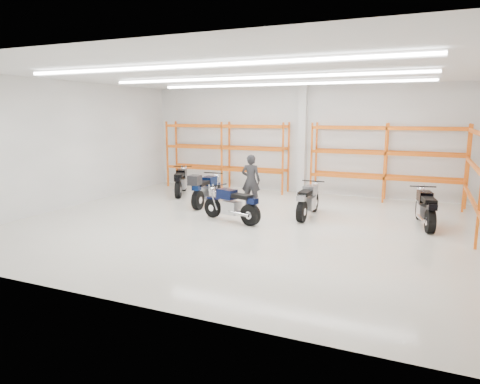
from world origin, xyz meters
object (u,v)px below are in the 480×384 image
at_px(motorcycle_main, 233,206).
at_px(motorcycle_back_c, 308,201).
at_px(standing_man, 251,181).
at_px(motorcycle_back_b, 205,190).
at_px(structural_column, 302,140).
at_px(motorcycle_back_a, 181,182).
at_px(motorcycle_back_d, 426,209).

relative_size(motorcycle_main, motorcycle_back_c, 0.96).
distance_m(motorcycle_main, standing_man, 2.45).
bearing_deg(motorcycle_back_b, structural_column, 57.70).
xyz_separation_m(motorcycle_back_a, motorcycle_back_c, (5.86, -1.76, -0.01)).
bearing_deg(motorcycle_back_b, standing_man, 23.70).
xyz_separation_m(motorcycle_main, motorcycle_back_d, (5.51, 1.72, 0.01)).
height_order(motorcycle_back_a, motorcycle_back_c, motorcycle_back_a).
xyz_separation_m(motorcycle_main, motorcycle_back_b, (-1.91, 1.71, 0.08)).
height_order(motorcycle_back_a, motorcycle_back_d, motorcycle_back_a).
xyz_separation_m(motorcycle_back_b, motorcycle_back_d, (7.42, 0.01, -0.07)).
xyz_separation_m(motorcycle_back_a, structural_column, (4.49, 2.42, 1.71)).
height_order(motorcycle_main, motorcycle_back_d, motorcycle_back_d).
bearing_deg(motorcycle_back_a, motorcycle_back_b, -38.33).
height_order(motorcycle_main, motorcycle_back_b, motorcycle_back_b).
relative_size(motorcycle_back_b, structural_column, 0.54).
bearing_deg(motorcycle_back_c, motorcycle_main, -142.53).
bearing_deg(motorcycle_main, motorcycle_back_a, 139.85).
bearing_deg(motorcycle_back_d, motorcycle_main, -162.64).
distance_m(motorcycle_back_c, structural_column, 4.72).
xyz_separation_m(motorcycle_back_c, standing_man, (-2.35, 0.87, 0.42)).
height_order(motorcycle_main, structural_column, structural_column).
distance_m(motorcycle_back_c, motorcycle_back_d, 3.54).
xyz_separation_m(standing_man, structural_column, (0.98, 3.31, 1.30)).
relative_size(motorcycle_back_a, motorcycle_back_b, 0.91).
bearing_deg(motorcycle_back_d, structural_column, 140.99).
bearing_deg(motorcycle_main, motorcycle_back_d, 17.36).
distance_m(motorcycle_main, motorcycle_back_a, 5.08).
bearing_deg(motorcycle_back_b, motorcycle_main, -41.94).
distance_m(motorcycle_back_d, standing_man, 5.94).
relative_size(motorcycle_back_c, structural_column, 0.51).
relative_size(motorcycle_main, motorcycle_back_b, 0.90).
height_order(motorcycle_back_c, standing_man, standing_man).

